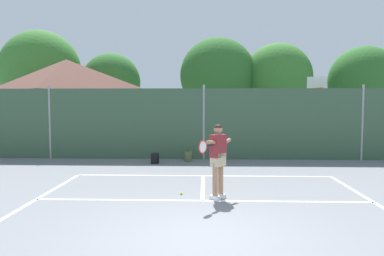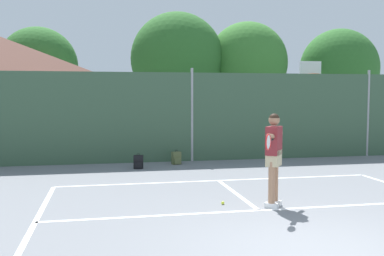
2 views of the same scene
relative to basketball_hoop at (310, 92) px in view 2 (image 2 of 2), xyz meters
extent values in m
plane|color=slate|center=(-5.24, -11.09, -2.31)|extent=(120.00, 120.00, 0.00)
cube|color=white|center=(-5.24, -5.59, -2.31)|extent=(8.20, 0.10, 0.01)
cube|color=white|center=(-5.24, -8.61, -2.31)|extent=(8.20, 0.10, 0.01)
cube|color=white|center=(-5.24, -7.13, -2.31)|extent=(0.10, 2.97, 0.01)
cube|color=#38563D|center=(-5.24, -2.09, -0.84)|extent=(26.00, 0.05, 2.95)
cylinder|color=#99999E|center=(-5.24, -2.09, -0.76)|extent=(0.09, 0.09, 3.10)
cylinder|color=#99999E|center=(1.26, -2.09, -0.76)|extent=(0.09, 0.09, 3.10)
cylinder|color=#284CB2|center=(0.00, 0.06, -0.79)|extent=(0.12, 0.12, 3.05)
cube|color=white|center=(0.00, -0.04, 0.94)|extent=(0.90, 0.06, 0.60)
torus|color=#D85919|center=(0.00, -0.31, 0.72)|extent=(0.48, 0.48, 0.02)
cylinder|color=brown|center=(-11.15, 5.96, -1.29)|extent=(0.36, 0.36, 2.03)
ellipsoid|color=#2D6628|center=(-11.15, 5.96, 1.30)|extent=(3.71, 3.34, 3.71)
cylinder|color=brown|center=(-4.38, 5.96, -1.30)|extent=(0.36, 0.36, 2.02)
ellipsoid|color=#2D6628|center=(-4.38, 5.96, 1.72)|extent=(4.74, 4.27, 4.74)
cylinder|color=brown|center=(-0.64, 5.96, -1.26)|extent=(0.36, 0.36, 2.11)
ellipsoid|color=#38752D|center=(-0.64, 5.96, 1.60)|extent=(4.25, 3.82, 4.25)
cylinder|color=brown|center=(4.66, 5.96, -1.41)|extent=(0.36, 0.36, 1.81)
ellipsoid|color=#2D6628|center=(4.66, 5.96, 1.34)|extent=(4.34, 3.91, 4.34)
cube|color=silver|center=(-4.78, -8.30, -2.26)|extent=(0.28, 0.25, 0.10)
cube|color=silver|center=(-4.93, -8.49, -2.26)|extent=(0.28, 0.25, 0.10)
cylinder|color=#A37556|center=(-4.78, -8.30, -1.80)|extent=(0.13, 0.13, 0.82)
cylinder|color=#A37556|center=(-4.93, -8.49, -1.80)|extent=(0.13, 0.13, 0.82)
cube|color=tan|center=(-4.86, -8.39, -1.33)|extent=(0.41, 0.43, 0.32)
cube|color=maroon|center=(-4.86, -8.39, -0.99)|extent=(0.43, 0.46, 0.56)
sphere|color=#A37556|center=(-4.86, -8.39, -0.58)|extent=(0.22, 0.22, 0.22)
sphere|color=black|center=(-4.86, -8.39, -0.56)|extent=(0.21, 0.21, 0.21)
cylinder|color=#A37556|center=(-4.96, -8.57, -0.89)|extent=(0.41, 0.50, 0.17)
cylinder|color=#A37556|center=(-4.69, -8.17, -0.94)|extent=(0.38, 0.46, 0.22)
cylinder|color=black|center=(-5.06, -8.74, -0.94)|extent=(0.21, 0.26, 0.04)
torus|color=red|center=(-5.23, -9.05, -0.94)|extent=(0.20, 0.26, 0.30)
cylinder|color=silver|center=(-5.23, -9.05, -0.94)|extent=(0.16, 0.21, 0.26)
sphere|color=#CCE033|center=(-5.79, -8.04, -2.28)|extent=(0.07, 0.07, 0.07)
cube|color=black|center=(-7.12, -3.28, -2.11)|extent=(0.31, 0.23, 0.40)
cube|color=black|center=(-7.14, -3.40, -2.19)|extent=(0.23, 0.10, 0.18)
torus|color=black|center=(-7.12, -3.28, -1.89)|extent=(0.09, 0.03, 0.09)
cube|color=#566038|center=(-5.87, -2.70, -2.11)|extent=(0.31, 0.24, 0.40)
cube|color=#566038|center=(-5.84, -2.81, -2.19)|extent=(0.23, 0.11, 0.18)
torus|color=black|center=(-5.87, -2.70, -1.89)|extent=(0.09, 0.03, 0.09)
camera|label=1|loc=(-5.18, -17.47, 0.10)|focal=34.65mm
camera|label=2|loc=(-8.15, -16.60, -0.09)|focal=41.59mm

